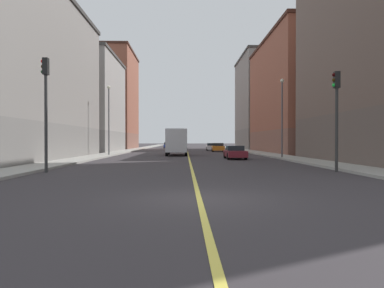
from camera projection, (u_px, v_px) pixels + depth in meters
ground_plane at (199, 199)px, 10.52m from camera, size 400.00×400.00×0.00m
sidewalk_left at (244, 150)px, 59.70m from camera, size 2.60×168.00×0.15m
sidewalk_right at (130, 150)px, 59.31m from camera, size 2.60×168.00×0.15m
lane_center_stripe at (187, 151)px, 59.51m from camera, size 0.16×154.00×0.01m
building_left_mid at (296, 96)px, 50.45m from camera, size 9.29×23.00×16.06m
building_left_far at (263, 103)px, 71.65m from camera, size 9.29×17.46×18.52m
building_right_corner at (17, 76)px, 31.76m from camera, size 9.29×23.81×14.95m
building_right_midblock at (87, 104)px, 54.68m from camera, size 9.29×16.35×14.61m
building_right_distant at (111, 100)px, 72.97m from camera, size 9.29×16.47×19.79m
traffic_light_left_near at (336, 106)px, 19.47m from camera, size 0.40×0.32×5.48m
traffic_light_right_near at (46, 99)px, 19.14m from camera, size 0.40×0.32×6.14m
street_lamp_left_near at (282, 110)px, 34.03m from camera, size 0.36×0.36×7.44m
street_lamp_right_near at (109, 113)px, 39.77m from camera, size 0.36×0.36×7.68m
car_teal at (181, 146)px, 67.56m from camera, size 1.90×4.03×1.33m
car_orange at (218, 147)px, 55.54m from camera, size 2.00×3.97×1.34m
car_silver at (179, 147)px, 56.04m from camera, size 1.87×4.40×1.32m
car_maroon at (235, 152)px, 33.33m from camera, size 1.79×4.52×1.25m
car_blue at (168, 145)px, 79.88m from camera, size 1.96×4.59×1.32m
car_white at (211, 147)px, 62.48m from camera, size 1.84×4.30×1.26m
box_truck at (177, 142)px, 41.38m from camera, size 2.43×7.28×3.00m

